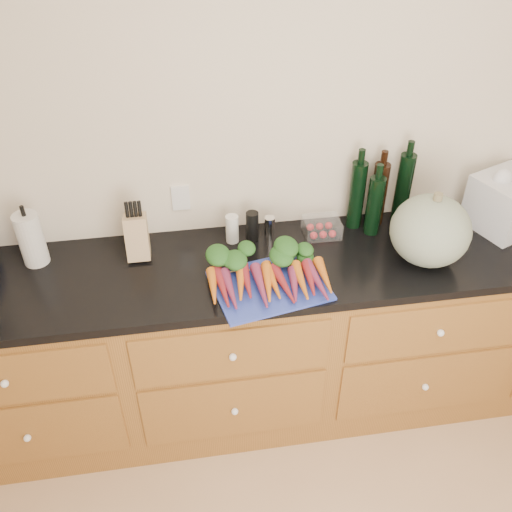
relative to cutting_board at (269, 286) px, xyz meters
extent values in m
cube|color=beige|center=(0.27, 0.48, 0.35)|extent=(4.10, 0.05, 2.60)
cube|color=brown|center=(0.27, 0.16, -0.50)|extent=(3.60, 0.60, 0.90)
cube|color=brown|center=(-1.08, -0.15, -0.23)|extent=(0.82, 0.01, 0.28)
sphere|color=white|center=(-1.08, -0.16, -0.23)|extent=(0.03, 0.03, 0.03)
cube|color=brown|center=(-1.08, -0.15, -0.59)|extent=(0.82, 0.01, 0.38)
sphere|color=white|center=(-1.08, -0.16, -0.59)|extent=(0.03, 0.03, 0.03)
cube|color=brown|center=(-0.18, -0.15, -0.23)|extent=(0.82, 0.01, 0.28)
sphere|color=white|center=(-0.18, -0.16, -0.23)|extent=(0.03, 0.03, 0.03)
cube|color=brown|center=(-0.18, -0.15, -0.59)|extent=(0.82, 0.01, 0.38)
sphere|color=white|center=(-0.18, -0.16, -0.59)|extent=(0.03, 0.03, 0.03)
cube|color=brown|center=(0.72, -0.15, -0.23)|extent=(0.82, 0.01, 0.28)
sphere|color=white|center=(0.72, -0.16, -0.23)|extent=(0.03, 0.03, 0.03)
cube|color=brown|center=(0.72, -0.15, -0.59)|extent=(0.82, 0.01, 0.38)
sphere|color=white|center=(0.72, -0.16, -0.59)|extent=(0.03, 0.03, 0.03)
cube|color=black|center=(0.27, 0.16, -0.03)|extent=(3.64, 0.62, 0.04)
cube|color=#2B3FAF|center=(0.00, 0.00, 0.00)|extent=(0.51, 0.42, 0.01)
cone|color=orange|center=(-0.23, -0.02, 0.03)|extent=(0.05, 0.22, 0.05)
cone|color=maroon|center=(-0.19, -0.02, 0.03)|extent=(0.05, 0.22, 0.05)
cone|color=#7E274A|center=(-0.16, -0.02, 0.03)|extent=(0.05, 0.22, 0.05)
cone|color=orange|center=(-0.12, -0.02, 0.03)|extent=(0.05, 0.22, 0.05)
cone|color=maroon|center=(-0.09, -0.02, 0.03)|extent=(0.05, 0.22, 0.05)
cone|color=#7E274A|center=(-0.05, -0.02, 0.03)|extent=(0.05, 0.22, 0.05)
cone|color=orange|center=(-0.02, -0.02, 0.03)|extent=(0.05, 0.22, 0.05)
ellipsoid|color=#17471B|center=(-0.12, 0.14, 0.04)|extent=(0.22, 0.13, 0.07)
cone|color=orange|center=(0.02, -0.02, 0.03)|extent=(0.05, 0.22, 0.05)
cone|color=maroon|center=(0.05, -0.02, 0.03)|extent=(0.05, 0.22, 0.05)
cone|color=#7E274A|center=(0.09, -0.02, 0.03)|extent=(0.05, 0.22, 0.05)
cone|color=orange|center=(0.12, -0.02, 0.03)|extent=(0.05, 0.22, 0.05)
cone|color=maroon|center=(0.16, -0.02, 0.03)|extent=(0.05, 0.22, 0.05)
cone|color=#7E274A|center=(0.19, -0.02, 0.03)|extent=(0.05, 0.22, 0.05)
cone|color=orange|center=(0.23, -0.02, 0.03)|extent=(0.05, 0.22, 0.05)
ellipsoid|color=#17471B|center=(0.12, 0.14, 0.04)|extent=(0.22, 0.13, 0.07)
ellipsoid|color=slate|center=(0.70, 0.08, 0.15)|extent=(0.34, 0.34, 0.30)
cylinder|color=silver|center=(-0.97, 0.32, 0.11)|extent=(0.11, 0.11, 0.24)
cube|color=tan|center=(-0.53, 0.30, 0.09)|extent=(0.10, 0.10, 0.20)
cylinder|color=silver|center=(-0.11, 0.34, 0.06)|extent=(0.06, 0.06, 0.13)
cylinder|color=black|center=(-0.02, 0.34, 0.07)|extent=(0.06, 0.06, 0.14)
cylinder|color=white|center=(0.06, 0.34, 0.05)|extent=(0.05, 0.05, 0.11)
cube|color=white|center=(0.30, 0.33, 0.03)|extent=(0.16, 0.13, 0.08)
cylinder|color=black|center=(0.47, 0.38, 0.16)|extent=(0.07, 0.07, 0.33)
cylinder|color=black|center=(0.58, 0.39, 0.15)|extent=(0.07, 0.07, 0.31)
cylinder|color=black|center=(0.69, 0.38, 0.17)|extent=(0.07, 0.07, 0.35)
cylinder|color=black|center=(0.53, 0.31, 0.14)|extent=(0.07, 0.07, 0.29)
camera|label=1|loc=(-0.33, -1.75, 1.54)|focal=40.00mm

